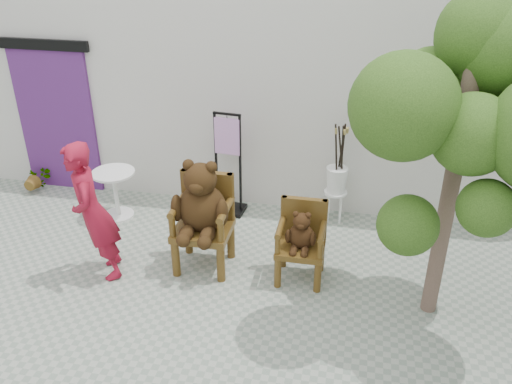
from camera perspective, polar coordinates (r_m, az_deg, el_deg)
ground_plane at (r=6.11m, az=-5.43°, el=-12.91°), size 60.00×60.00×0.00m
back_wall at (r=8.02m, az=0.33°, el=9.97°), size 9.00×1.00×3.00m
doorway at (r=8.74m, az=-20.25°, el=7.43°), size 1.40×0.11×2.33m
chair_big at (r=6.43m, az=-5.69°, el=-1.72°), size 0.69×0.76×1.44m
chair_small at (r=6.35m, az=4.81°, el=-4.65°), size 0.56×0.51×0.98m
person at (r=6.49m, az=-16.78°, el=-2.08°), size 0.66×0.75×1.73m
cafe_table at (r=7.89m, az=-14.61°, el=0.34°), size 0.60×0.60×0.70m
display_stand at (r=7.70m, az=-2.93°, el=1.78°), size 0.48×0.39×1.51m
stool_bucket at (r=7.53m, az=8.49°, el=1.31°), size 0.32×0.32×1.45m
tree at (r=5.33m, az=22.52°, el=8.51°), size 2.21×1.94×3.38m
potted_plant at (r=9.13m, az=-22.12°, el=1.31°), size 0.36×0.31×0.40m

